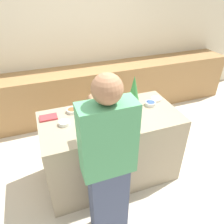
{
  "coord_description": "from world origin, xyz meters",
  "views": [
    {
      "loc": [
        -0.71,
        -1.97,
        2.32
      ],
      "look_at": [
        0.01,
        0.0,
        0.99
      ],
      "focal_mm": 35.0,
      "sensor_mm": 36.0,
      "label": 1
    }
  ],
  "objects_px": {
    "baking_tray": "(116,121)",
    "candy_bowl_front_corner": "(150,103)",
    "cookbook": "(48,117)",
    "candy_bowl_center_rear": "(72,110)",
    "gingerbread_house": "(116,111)",
    "candy_bowl_beside_tree": "(83,115)",
    "person": "(108,165)",
    "decorative_tree": "(134,91)",
    "candy_bowl_far_left": "(156,99)",
    "candy_bowl_near_tray_left": "(90,108)",
    "candy_bowl_behind_tray": "(64,123)",
    "candy_bowl_far_right": "(115,102)"
  },
  "relations": [
    {
      "from": "candy_bowl_center_rear",
      "to": "cookbook",
      "type": "height_order",
      "value": "candy_bowl_center_rear"
    },
    {
      "from": "candy_bowl_front_corner",
      "to": "person",
      "type": "distance_m",
      "value": 1.12
    },
    {
      "from": "baking_tray",
      "to": "candy_bowl_front_corner",
      "type": "height_order",
      "value": "candy_bowl_front_corner"
    },
    {
      "from": "candy_bowl_beside_tree",
      "to": "person",
      "type": "xyz_separation_m",
      "value": [
        0.03,
        -0.79,
        -0.04
      ]
    },
    {
      "from": "decorative_tree",
      "to": "candy_bowl_far_left",
      "type": "distance_m",
      "value": 0.37
    },
    {
      "from": "candy_bowl_front_corner",
      "to": "candy_bowl_behind_tray",
      "type": "relative_size",
      "value": 1.08
    },
    {
      "from": "candy_bowl_far_left",
      "to": "candy_bowl_beside_tree",
      "type": "bearing_deg",
      "value": -177.14
    },
    {
      "from": "gingerbread_house",
      "to": "candy_bowl_center_rear",
      "type": "relative_size",
      "value": 2.53
    },
    {
      "from": "cookbook",
      "to": "person",
      "type": "height_order",
      "value": "person"
    },
    {
      "from": "decorative_tree",
      "to": "candy_bowl_behind_tray",
      "type": "distance_m",
      "value": 0.91
    },
    {
      "from": "gingerbread_house",
      "to": "candy_bowl_center_rear",
      "type": "distance_m",
      "value": 0.57
    },
    {
      "from": "candy_bowl_far_left",
      "to": "person",
      "type": "height_order",
      "value": "person"
    },
    {
      "from": "candy_bowl_center_rear",
      "to": "candy_bowl_behind_tray",
      "type": "bearing_deg",
      "value": -120.23
    },
    {
      "from": "candy_bowl_front_corner",
      "to": "candy_bowl_far_left",
      "type": "relative_size",
      "value": 1.0
    },
    {
      "from": "decorative_tree",
      "to": "gingerbread_house",
      "type": "bearing_deg",
      "value": -141.13
    },
    {
      "from": "candy_bowl_front_corner",
      "to": "decorative_tree",
      "type": "bearing_deg",
      "value": 155.28
    },
    {
      "from": "gingerbread_house",
      "to": "candy_bowl_beside_tree",
      "type": "relative_size",
      "value": 2.68
    },
    {
      "from": "candy_bowl_front_corner",
      "to": "cookbook",
      "type": "relative_size",
      "value": 0.67
    },
    {
      "from": "candy_bowl_front_corner",
      "to": "candy_bowl_near_tray_left",
      "type": "bearing_deg",
      "value": 167.7
    },
    {
      "from": "candy_bowl_far_right",
      "to": "candy_bowl_center_rear",
      "type": "distance_m",
      "value": 0.55
    },
    {
      "from": "candy_bowl_far_right",
      "to": "candy_bowl_far_left",
      "type": "distance_m",
      "value": 0.55
    },
    {
      "from": "candy_bowl_front_corner",
      "to": "cookbook",
      "type": "height_order",
      "value": "candy_bowl_front_corner"
    },
    {
      "from": "person",
      "to": "decorative_tree",
      "type": "bearing_deg",
      "value": 53.17
    },
    {
      "from": "candy_bowl_near_tray_left",
      "to": "cookbook",
      "type": "xyz_separation_m",
      "value": [
        -0.49,
        -0.02,
        -0.01
      ]
    },
    {
      "from": "candy_bowl_beside_tree",
      "to": "candy_bowl_center_rear",
      "type": "distance_m",
      "value": 0.17
    },
    {
      "from": "candy_bowl_far_right",
      "to": "gingerbread_house",
      "type": "bearing_deg",
      "value": -107.89
    },
    {
      "from": "candy_bowl_front_corner",
      "to": "candy_bowl_beside_tree",
      "type": "distance_m",
      "value": 0.85
    },
    {
      "from": "candy_bowl_behind_tray",
      "to": "candy_bowl_front_corner",
      "type": "bearing_deg",
      "value": 2.47
    },
    {
      "from": "candy_bowl_beside_tree",
      "to": "cookbook",
      "type": "bearing_deg",
      "value": 164.87
    },
    {
      "from": "decorative_tree",
      "to": "candy_bowl_far_right",
      "type": "distance_m",
      "value": 0.29
    },
    {
      "from": "candy_bowl_front_corner",
      "to": "candy_bowl_center_rear",
      "type": "height_order",
      "value": "candy_bowl_front_corner"
    },
    {
      "from": "baking_tray",
      "to": "decorative_tree",
      "type": "relative_size",
      "value": 1.08
    },
    {
      "from": "candy_bowl_far_left",
      "to": "candy_bowl_beside_tree",
      "type": "relative_size",
      "value": 1.06
    },
    {
      "from": "candy_bowl_behind_tray",
      "to": "cookbook",
      "type": "relative_size",
      "value": 0.62
    },
    {
      "from": "candy_bowl_far_left",
      "to": "candy_bowl_center_rear",
      "type": "bearing_deg",
      "value": 175.09
    },
    {
      "from": "baking_tray",
      "to": "candy_bowl_beside_tree",
      "type": "height_order",
      "value": "candy_bowl_beside_tree"
    },
    {
      "from": "candy_bowl_near_tray_left",
      "to": "person",
      "type": "distance_m",
      "value": 0.92
    },
    {
      "from": "candy_bowl_far_right",
      "to": "decorative_tree",
      "type": "bearing_deg",
      "value": -27.66
    },
    {
      "from": "gingerbread_house",
      "to": "cookbook",
      "type": "distance_m",
      "value": 0.78
    },
    {
      "from": "gingerbread_house",
      "to": "candy_bowl_beside_tree",
      "type": "distance_m",
      "value": 0.41
    },
    {
      "from": "candy_bowl_far_left",
      "to": "candy_bowl_center_rear",
      "type": "height_order",
      "value": "candy_bowl_center_rear"
    },
    {
      "from": "candy_bowl_center_rear",
      "to": "candy_bowl_front_corner",
      "type": "bearing_deg",
      "value": -10.6
    },
    {
      "from": "gingerbread_house",
      "to": "candy_bowl_front_corner",
      "type": "height_order",
      "value": "gingerbread_house"
    },
    {
      "from": "candy_bowl_center_rear",
      "to": "cookbook",
      "type": "bearing_deg",
      "value": -171.85
    },
    {
      "from": "cookbook",
      "to": "candy_bowl_far_right",
      "type": "bearing_deg",
      "value": 4.22
    },
    {
      "from": "candy_bowl_near_tray_left",
      "to": "person",
      "type": "relative_size",
      "value": 0.06
    },
    {
      "from": "candy_bowl_beside_tree",
      "to": "baking_tray",
      "type": "bearing_deg",
      "value": -32.97
    },
    {
      "from": "baking_tray",
      "to": "candy_bowl_front_corner",
      "type": "distance_m",
      "value": 0.55
    },
    {
      "from": "cookbook",
      "to": "person",
      "type": "distance_m",
      "value": 0.98
    },
    {
      "from": "decorative_tree",
      "to": "cookbook",
      "type": "height_order",
      "value": "decorative_tree"
    }
  ]
}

